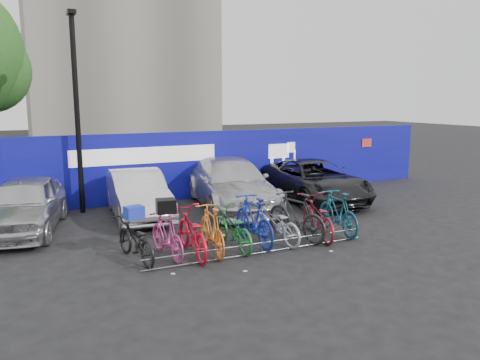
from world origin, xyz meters
TOP-DOWN VIEW (x-y plane):
  - ground at (0.00, 0.00)m, footprint 100.00×100.00m
  - hoarding at (0.01, 6.00)m, footprint 22.00×0.18m
  - lamppost at (-3.20, 5.40)m, footprint 0.25×0.50m
  - bike_rack at (-0.00, -0.60)m, footprint 5.60×0.03m
  - car_0 at (-4.86, 3.81)m, footprint 2.71×4.66m
  - car_1 at (-1.74, 4.10)m, footprint 1.75×4.35m
  - car_2 at (1.35, 4.10)m, footprint 3.01×5.73m
  - car_3 at (4.40, 3.77)m, footprint 2.80×5.28m
  - bike_0 at (-2.71, 0.21)m, footprint 0.96×1.92m
  - bike_1 at (-2.01, 0.14)m, footprint 0.69×1.77m
  - bike_2 at (-1.46, 0.03)m, footprint 0.82×2.10m
  - bike_3 at (-0.98, -0.01)m, footprint 0.70×1.93m
  - bike_4 at (-0.42, 0.08)m, footprint 0.74×1.93m
  - bike_5 at (0.20, 0.18)m, footprint 0.60×2.05m
  - bike_6 at (0.76, 0.08)m, footprint 0.91×1.96m
  - bike_7 at (1.37, 0.10)m, footprint 1.00×2.13m
  - bike_8 at (1.94, -0.02)m, footprint 1.17×2.17m
  - bike_9 at (2.65, 0.06)m, footprint 0.73×1.96m
  - cargo_crate at (-2.71, 0.21)m, footprint 0.44×0.37m
  - cargo_topcase at (-2.01, 0.14)m, footprint 0.47×0.43m

SIDE VIEW (x-z plane):
  - ground at x=0.00m, z-range 0.00..0.00m
  - bike_rack at x=0.00m, z-range 0.01..0.31m
  - bike_0 at x=-2.71m, z-range 0.00..0.96m
  - bike_6 at x=0.76m, z-range 0.00..0.99m
  - bike_4 at x=-0.42m, z-range 0.00..1.00m
  - bike_1 at x=-2.01m, z-range 0.00..1.04m
  - bike_8 at x=1.94m, z-range 0.00..1.08m
  - bike_2 at x=-1.46m, z-range 0.00..1.09m
  - bike_3 at x=-0.98m, z-range 0.00..1.13m
  - bike_9 at x=2.65m, z-range 0.00..1.15m
  - bike_5 at x=0.20m, z-range 0.00..1.23m
  - bike_7 at x=1.37m, z-range 0.00..1.23m
  - car_1 at x=-1.74m, z-range 0.00..1.40m
  - car_3 at x=4.40m, z-range 0.00..1.42m
  - car_0 at x=-4.86m, z-range 0.00..1.49m
  - car_2 at x=1.35m, z-range 0.00..1.58m
  - cargo_crate at x=-2.71m, z-range 0.96..1.24m
  - cargo_topcase at x=-2.01m, z-range 1.04..1.35m
  - hoarding at x=0.01m, z-range 0.00..2.40m
  - lamppost at x=-3.20m, z-range 0.22..6.33m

